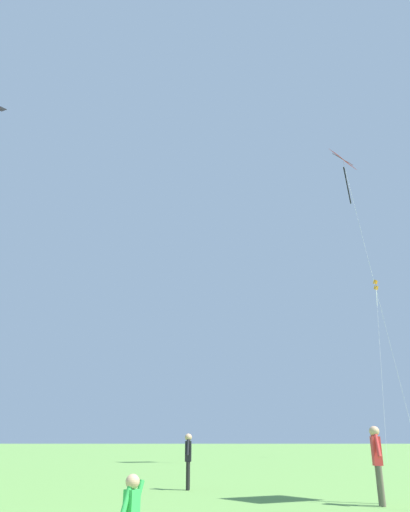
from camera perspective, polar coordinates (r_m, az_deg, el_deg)
The scene contains 4 objects.
kite_orange_box at distance 48.02m, azimuth 19.23°, elevation -3.50°, with size 3.45×7.17×15.27m.
kite_red_high at distance 38.95m, azimuth 15.97°, elevation 9.40°, with size 1.98×5.44×22.20m.
person_foreground_watcher at distance 13.84m, azimuth 19.38°, elevation -20.89°, with size 0.25×0.59×1.81m.
person_far_back at distance 17.25m, azimuth -1.65°, elevation -21.87°, with size 0.23×0.54×1.68m.
Camera 1 is at (0.52, -2.73, 1.49)m, focal length 34.95 mm.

